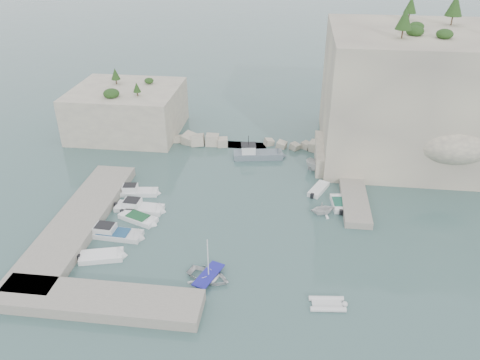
# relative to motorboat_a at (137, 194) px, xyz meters

# --- Properties ---
(ground) EXTENTS (400.00, 400.00, 0.00)m
(ground) POSITION_rel_motorboat_a_xyz_m (12.76, -6.26, 0.00)
(ground) COLOR #41615F
(ground) RESTS_ON ground
(cliff_east) EXTENTS (26.00, 22.00, 17.00)m
(cliff_east) POSITION_rel_motorboat_a_xyz_m (35.76, 16.74, 8.50)
(cliff_east) COLOR beige
(cliff_east) RESTS_ON ground
(cliff_terrace) EXTENTS (8.00, 10.00, 2.50)m
(cliff_terrace) POSITION_rel_motorboat_a_xyz_m (25.76, 11.74, 1.25)
(cliff_terrace) COLOR beige
(cliff_terrace) RESTS_ON ground
(outcrop_west) EXTENTS (16.00, 14.00, 7.00)m
(outcrop_west) POSITION_rel_motorboat_a_xyz_m (-7.24, 18.74, 3.50)
(outcrop_west) COLOR beige
(outcrop_west) RESTS_ON ground
(quay_west) EXTENTS (5.00, 24.00, 1.10)m
(quay_west) POSITION_rel_motorboat_a_xyz_m (-4.24, -7.26, 0.55)
(quay_west) COLOR #9E9689
(quay_west) RESTS_ON ground
(quay_south) EXTENTS (18.00, 4.00, 1.10)m
(quay_south) POSITION_rel_motorboat_a_xyz_m (2.76, -18.76, 0.55)
(quay_south) COLOR #9E9689
(quay_south) RESTS_ON ground
(ledge_east) EXTENTS (3.00, 16.00, 0.80)m
(ledge_east) POSITION_rel_motorboat_a_xyz_m (26.26, 3.74, 0.40)
(ledge_east) COLOR #9E9689
(ledge_east) RESTS_ON ground
(breakwater) EXTENTS (28.00, 3.00, 1.40)m
(breakwater) POSITION_rel_motorboat_a_xyz_m (11.76, 15.74, 0.70)
(breakwater) COLOR beige
(breakwater) RESTS_ON ground
(motorboat_a) EXTENTS (5.73, 2.34, 1.40)m
(motorboat_a) POSITION_rel_motorboat_a_xyz_m (0.00, 0.00, 0.00)
(motorboat_a) COLOR white
(motorboat_a) RESTS_ON ground
(motorboat_b) EXTENTS (6.18, 2.31, 1.40)m
(motorboat_b) POSITION_rel_motorboat_a_xyz_m (1.43, -3.46, 0.00)
(motorboat_b) COLOR white
(motorboat_b) RESTS_ON ground
(motorboat_c) EXTENTS (5.16, 3.44, 0.70)m
(motorboat_c) POSITION_rel_motorboat_a_xyz_m (1.91, -5.47, 0.00)
(motorboat_c) COLOR white
(motorboat_c) RESTS_ON ground
(motorboat_d) EXTENTS (6.80, 2.38, 1.40)m
(motorboat_d) POSITION_rel_motorboat_a_xyz_m (0.30, -8.71, 0.00)
(motorboat_d) COLOR silver
(motorboat_d) RESTS_ON ground
(motorboat_e) EXTENTS (4.95, 3.04, 0.70)m
(motorboat_e) POSITION_rel_motorboat_a_xyz_m (0.42, -12.47, 0.00)
(motorboat_e) COLOR white
(motorboat_e) RESTS_ON ground
(rowboat) EXTENTS (5.02, 4.30, 0.88)m
(rowboat) POSITION_rel_motorboat_a_xyz_m (11.53, -14.15, 0.00)
(rowboat) COLOR white
(rowboat) RESTS_ON ground
(inflatable_dinghy) EXTENTS (3.52, 1.97, 0.44)m
(inflatable_dinghy) POSITION_rel_motorboat_a_xyz_m (22.40, -16.30, 0.00)
(inflatable_dinghy) COLOR silver
(inflatable_dinghy) RESTS_ON ground
(tender_east_a) EXTENTS (3.59, 3.35, 1.53)m
(tender_east_a) POSITION_rel_motorboat_a_xyz_m (22.46, -1.57, 0.00)
(tender_east_a) COLOR white
(tender_east_a) RESTS_ON ground
(tender_east_b) EXTENTS (1.85, 4.22, 0.70)m
(tender_east_b) POSITION_rel_motorboat_a_xyz_m (24.30, 0.33, 0.00)
(tender_east_b) COLOR white
(tender_east_b) RESTS_ON ground
(tender_east_c) EXTENTS (2.99, 4.43, 0.70)m
(tender_east_c) POSITION_rel_motorboat_a_xyz_m (22.10, 3.47, 0.00)
(tender_east_c) COLOR white
(tender_east_c) RESTS_ON ground
(tender_east_d) EXTENTS (5.41, 2.93, 1.98)m
(tender_east_d) POSITION_rel_motorboat_a_xyz_m (23.01, 8.58, 0.00)
(tender_east_d) COLOR silver
(tender_east_d) RESTS_ON ground
(work_boat) EXTENTS (7.75, 3.41, 2.20)m
(work_boat) POSITION_rel_motorboat_a_xyz_m (13.82, 11.84, 0.00)
(work_boat) COLOR slate
(work_boat) RESTS_ON ground
(rowboat_mast) EXTENTS (0.10, 0.10, 4.20)m
(rowboat_mast) POSITION_rel_motorboat_a_xyz_m (11.53, -14.15, 2.54)
(rowboat_mast) COLOR white
(rowboat_mast) RESTS_ON rowboat
(vegetation) EXTENTS (53.48, 13.88, 13.40)m
(vegetation) POSITION_rel_motorboat_a_xyz_m (30.59, 18.14, 17.93)
(vegetation) COLOR #1E4219
(vegetation) RESTS_ON ground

